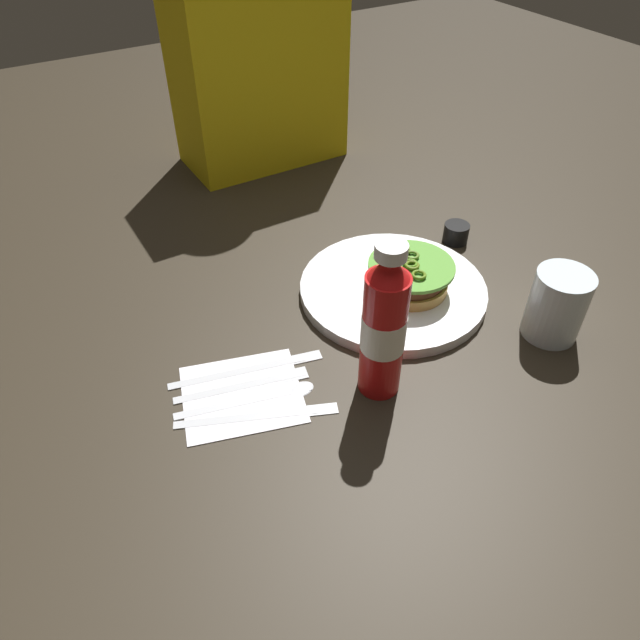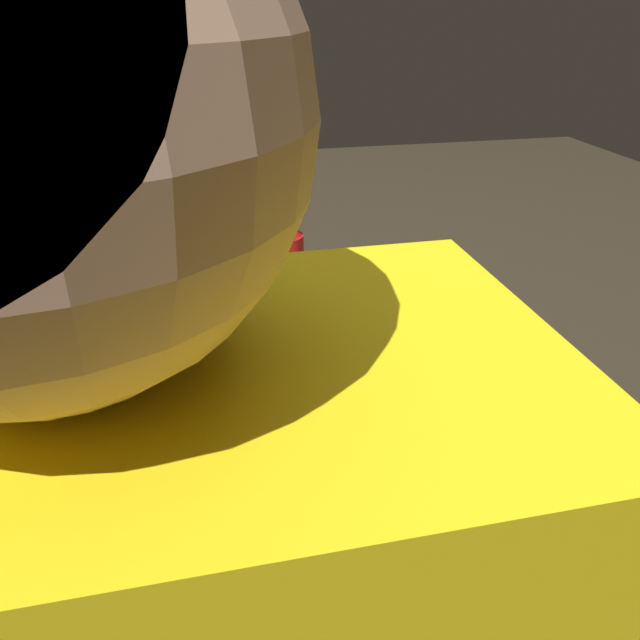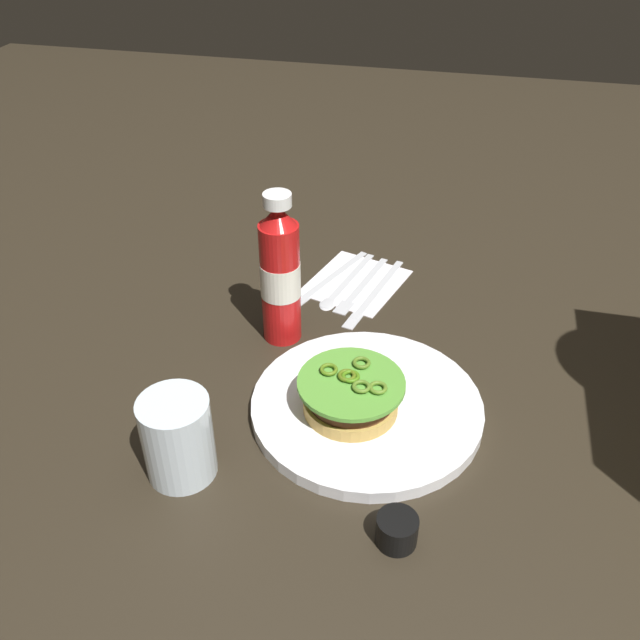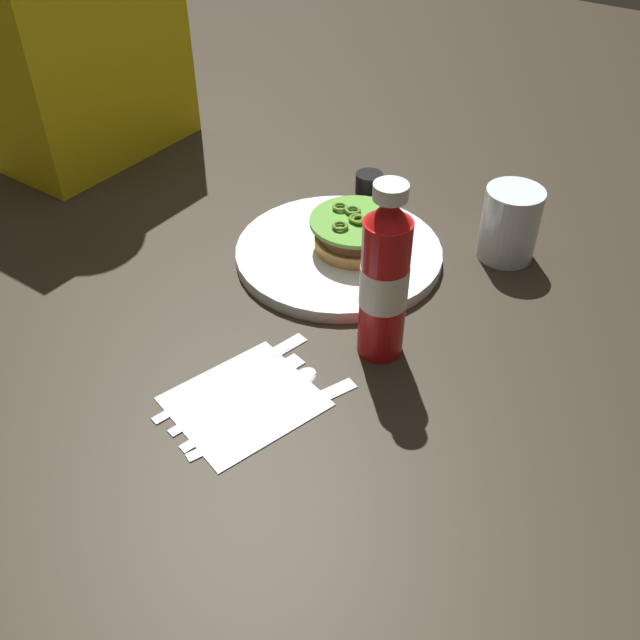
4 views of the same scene
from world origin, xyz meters
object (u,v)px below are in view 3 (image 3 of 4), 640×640
burger_sandwich (351,395)px  butter_knife (372,295)px  condiment_cup (397,530)px  water_glass (178,438)px  spoon_utensil (341,287)px  ketchup_bottle (280,275)px  napkin (356,282)px  steak_knife (325,281)px  dinner_plate (367,407)px  fork_utensil (359,288)px

burger_sandwich → butter_knife: bearing=-176.0°
condiment_cup → butter_knife: bearing=-167.2°
condiment_cup → burger_sandwich: bearing=-153.9°
water_glass → spoon_utensil: size_ratio=0.57×
ketchup_bottle → napkin: size_ratio=1.46×
burger_sandwich → steak_knife: (-0.31, -0.10, -0.04)m
condiment_cup → butter_knife: 0.46m
burger_sandwich → steak_knife: size_ratio=0.67×
dinner_plate → butter_knife: dinner_plate is taller
napkin → fork_utensil: bearing=21.6°
spoon_utensil → butter_knife: bearing=75.8°
water_glass → butter_knife: (-0.41, 0.16, -0.05)m
burger_sandwich → condiment_cup: (0.17, 0.08, -0.02)m
condiment_cup → steak_knife: condiment_cup is taller
ketchup_bottle → steak_knife: bearing=169.1°
spoon_utensil → butter_knife: same height
ketchup_bottle → napkin: (-0.17, 0.08, -0.11)m
water_glass → condiment_cup: water_glass is taller
burger_sandwich → steak_knife: burger_sandwich is taller
ketchup_bottle → spoon_utensil: size_ratio=1.24×
condiment_cup → steak_knife: size_ratio=0.22×
dinner_plate → butter_knife: (-0.26, -0.04, -0.00)m
ketchup_bottle → water_glass: 0.29m
dinner_plate → water_glass: water_glass is taller
ketchup_bottle → butter_knife: ketchup_bottle is taller
condiment_cup → spoon_utensil: condiment_cup is taller
condiment_cup → steak_knife: 0.51m
ketchup_bottle → butter_knife: size_ratio=1.07×
spoon_utensil → ketchup_bottle: bearing=-22.6°
condiment_cup → napkin: size_ratio=0.28×
spoon_utensil → fork_utensil: size_ratio=1.01×
burger_sandwich → ketchup_bottle: 0.21m
napkin → ketchup_bottle: bearing=-25.5°
butter_knife → condiment_cup: bearing=12.8°
spoon_utensil → napkin: bearing=140.0°
water_glass → fork_utensil: (-0.43, 0.13, -0.05)m
water_glass → burger_sandwich: bearing=126.3°
water_glass → steak_knife: size_ratio=0.53×
ketchup_bottle → steak_knife: (-0.15, 0.03, -0.10)m
condiment_cup → napkin: 0.51m
steak_knife → spoon_utensil: same height
water_glass → spoon_utensil: bearing=166.4°
ketchup_bottle → dinner_plate: bearing=48.4°
dinner_plate → burger_sandwich: size_ratio=2.22×
spoon_utensil → fork_utensil: same height
steak_knife → fork_utensil: same height
fork_utensil → butter_knife: (0.02, 0.02, 0.00)m
burger_sandwich → steak_knife: bearing=-161.4°
burger_sandwich → water_glass: water_glass is taller
ketchup_bottle → burger_sandwich: bearing=41.3°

